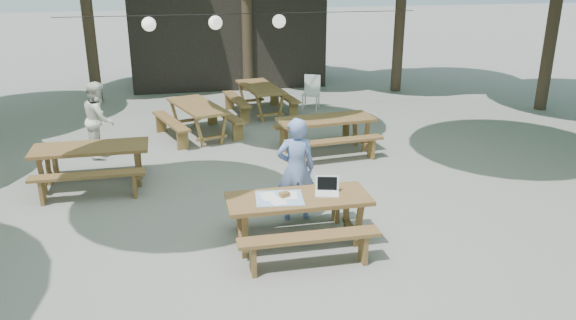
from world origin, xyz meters
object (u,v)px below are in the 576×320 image
(second_person, at_px, (99,119))
(picnic_table_nw, at_px, (92,166))
(main_picnic_table, at_px, (298,220))
(plastic_chair, at_px, (311,99))
(woman, at_px, (296,169))

(second_person, bearing_deg, picnic_table_nw, 179.47)
(main_picnic_table, bearing_deg, picnic_table_nw, 136.57)
(main_picnic_table, relative_size, second_person, 1.28)
(plastic_chair, bearing_deg, woman, -81.64)
(picnic_table_nw, bearing_deg, second_person, 90.13)
(second_person, bearing_deg, woman, -139.86)
(woman, height_order, second_person, woman)
(woman, bearing_deg, main_picnic_table, 83.51)
(picnic_table_nw, xyz_separation_m, second_person, (-0.01, 1.72, 0.39))
(picnic_table_nw, xyz_separation_m, woman, (3.27, -2.06, 0.43))
(picnic_table_nw, height_order, second_person, second_person)
(second_person, bearing_deg, plastic_chair, -61.70)
(picnic_table_nw, xyz_separation_m, plastic_chair, (5.22, 4.63, -0.13))
(main_picnic_table, distance_m, picnic_table_nw, 4.28)
(main_picnic_table, relative_size, woman, 1.22)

